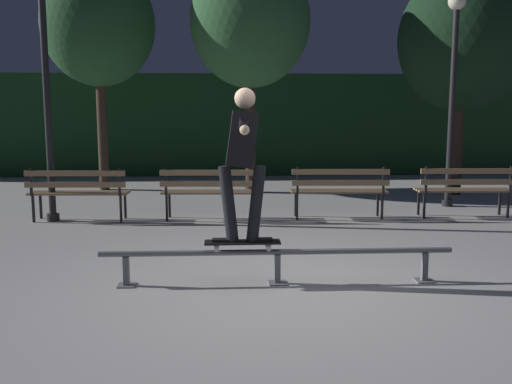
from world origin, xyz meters
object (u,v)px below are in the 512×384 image
object	(u,v)px
park_bench_right_center	(339,187)
park_bench_rightmost	(465,186)
park_bench_left_center	(210,188)
lamp_post_right	(454,73)
skateboard	(242,243)
skateboarder	(242,152)
tree_far_left	(98,25)
lamp_post_left	(45,66)
grind_rail	(278,257)
tree_far_right	(463,40)
tree_behind_benches	(250,22)
park_bench_leftmost	(78,189)

from	to	relation	value
park_bench_right_center	park_bench_rightmost	xyz separation A→B (m)	(2.14, 0.00, 0.00)
park_bench_left_center	lamp_post_right	xyz separation A→B (m)	(4.44, 1.15, 1.94)
skateboard	skateboarder	world-z (taller)	skateboarder
tree_far_left	lamp_post_left	bearing A→B (deg)	-90.60
grind_rail	park_bench_right_center	world-z (taller)	park_bench_right_center
park_bench_left_center	tree_far_right	size ratio (longest dim) A/B	0.34
grind_rail	park_bench_left_center	bearing A→B (deg)	102.82
lamp_post_left	skateboard	bearing A→B (deg)	-49.74
tree_behind_benches	tree_far_right	bearing A→B (deg)	-6.79
park_bench_rightmost	tree_far_right	distance (m)	3.89
skateboarder	skateboard	bearing A→B (deg)	-179.62
tree_behind_benches	skateboard	bearing A→B (deg)	-93.16
lamp_post_left	park_bench_leftmost	bearing A→B (deg)	-6.91
tree_behind_benches	tree_far_right	world-z (taller)	tree_behind_benches
grind_rail	park_bench_rightmost	world-z (taller)	park_bench_rightmost
grind_rail	tree_behind_benches	world-z (taller)	tree_behind_benches
park_bench_left_center	tree_far_left	bearing A→B (deg)	123.78
grind_rail	skateboarder	size ratio (longest dim) A/B	2.35
skateboarder	tree_far_right	world-z (taller)	tree_far_right
grind_rail	tree_far_left	world-z (taller)	tree_far_left
park_bench_left_center	lamp_post_right	size ratio (longest dim) A/B	0.41
lamp_post_left	tree_far_right	bearing A→B (deg)	18.31
tree_behind_benches	grind_rail	bearing A→B (deg)	-90.03
skateboard	tree_far_left	xyz separation A→B (m)	(-2.96, 7.27, 3.23)
skateboard	park_bench_rightmost	world-z (taller)	park_bench_rightmost
skateboard	park_bench_right_center	xyz separation A→B (m)	(1.71, 3.49, 0.10)
skateboard	tree_behind_benches	size ratio (longest dim) A/B	0.15
grind_rail	skateboarder	world-z (taller)	skateboarder
park_bench_right_center	tree_far_right	xyz separation A→B (m)	(3.07, 2.62, 2.71)
skateboard	park_bench_rightmost	size ratio (longest dim) A/B	0.48
skateboarder	park_bench_leftmost	xyz separation A→B (m)	(-2.57, 3.49, -0.84)
skateboarder	tree_far_right	size ratio (longest dim) A/B	0.33
park_bench_right_center	lamp_post_right	bearing A→B (deg)	26.52
park_bench_right_center	skateboarder	bearing A→B (deg)	-116.01
skateboard	lamp_post_right	distance (m)	6.46
park_bench_rightmost	lamp_post_right	size ratio (longest dim) A/B	0.41
grind_rail	park_bench_right_center	distance (m)	3.75
skateboarder	park_bench_left_center	world-z (taller)	skateboarder
skateboard	park_bench_left_center	size ratio (longest dim) A/B	0.48
park_bench_leftmost	tree_far_left	world-z (taller)	tree_far_left
skateboarder	tree_far_left	size ratio (longest dim) A/B	0.31
tree_far_right	lamp_post_left	bearing A→B (deg)	-161.69
grind_rail	park_bench_rightmost	xyz separation A→B (m)	(3.48, 3.49, 0.26)
lamp_post_left	tree_far_left	bearing A→B (deg)	89.40
park_bench_left_center	lamp_post_right	world-z (taller)	lamp_post_right
tree_behind_benches	lamp_post_left	bearing A→B (deg)	-137.39
park_bench_leftmost	lamp_post_right	world-z (taller)	lamp_post_right
skateboard	lamp_post_right	size ratio (longest dim) A/B	0.20
tree_behind_benches	lamp_post_right	xyz separation A→B (m)	(3.64, -2.00, -1.18)
park_bench_left_center	tree_behind_benches	xyz separation A→B (m)	(0.80, 3.15, 3.13)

